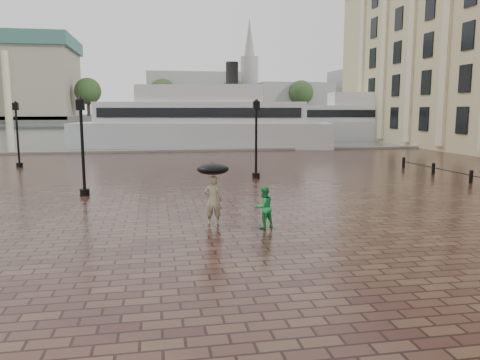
# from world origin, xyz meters

# --- Properties ---
(ground) EXTENTS (300.00, 300.00, 0.00)m
(ground) POSITION_xyz_m (0.00, 0.00, 0.00)
(ground) COLOR #341A17
(ground) RESTS_ON ground
(harbour_water) EXTENTS (240.00, 240.00, 0.00)m
(harbour_water) POSITION_xyz_m (0.00, 92.00, 0.00)
(harbour_water) COLOR #454E54
(harbour_water) RESTS_ON ground
(quay_edge) EXTENTS (80.00, 0.60, 0.30)m
(quay_edge) POSITION_xyz_m (0.00, 32.00, 0.00)
(quay_edge) COLOR slate
(quay_edge) RESTS_ON ground
(far_shore) EXTENTS (300.00, 60.00, 2.00)m
(far_shore) POSITION_xyz_m (0.00, 160.00, 1.00)
(far_shore) COLOR #4C4C47
(far_shore) RESTS_ON ground
(distant_skyline) EXTENTS (102.50, 22.00, 33.00)m
(distant_skyline) POSITION_xyz_m (48.14, 150.00, 9.45)
(distant_skyline) COLOR gray
(distant_skyline) RESTS_ON ground
(far_trees) EXTENTS (188.00, 8.00, 13.50)m
(far_trees) POSITION_xyz_m (0.00, 138.00, 9.42)
(far_trees) COLOR #2D2119
(far_trees) RESTS_ON ground
(street_lamps) EXTENTS (15.44, 12.44, 4.40)m
(street_lamps) POSITION_xyz_m (-5.00, 15.33, 2.33)
(street_lamps) COLOR black
(street_lamps) RESTS_ON ground
(adult_pedestrian) EXTENTS (0.67, 0.49, 1.71)m
(adult_pedestrian) POSITION_xyz_m (-0.81, 3.40, 0.85)
(adult_pedestrian) COLOR tan
(adult_pedestrian) RESTS_ON ground
(child_pedestrian) EXTENTS (0.84, 0.77, 1.41)m
(child_pedestrian) POSITION_xyz_m (0.80, 2.60, 0.71)
(child_pedestrian) COLOR green
(child_pedestrian) RESTS_ON ground
(ferry_near) EXTENTS (27.51, 12.29, 8.78)m
(ferry_near) POSITION_xyz_m (2.15, 37.00, 2.64)
(ferry_near) COLOR silver
(ferry_near) RESTS_ON ground
(ferry_far) EXTENTS (26.00, 10.13, 8.32)m
(ferry_far) POSITION_xyz_m (25.57, 44.25, 2.50)
(ferry_far) COLOR silver
(ferry_far) RESTS_ON ground
(umbrella) EXTENTS (1.10, 1.10, 1.15)m
(umbrella) POSITION_xyz_m (-0.81, 3.40, 1.93)
(umbrella) COLOR black
(umbrella) RESTS_ON ground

